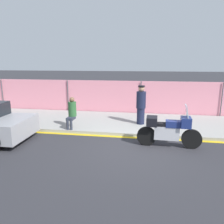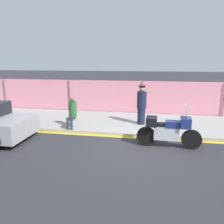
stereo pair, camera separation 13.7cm
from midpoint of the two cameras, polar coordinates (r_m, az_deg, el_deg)
ground_plane at (r=7.48m, az=5.53°, el=-9.66°), size 120.00×120.00×0.00m
sidewalk at (r=10.32m, az=6.65°, el=-2.87°), size 30.47×3.59×0.13m
curb_paint_stripe at (r=8.54m, az=6.04°, el=-6.70°), size 30.47×0.18×0.01m
storefront_fence at (r=11.97m, az=7.19°, el=3.58°), size 28.95×0.17×1.86m
motorcycle at (r=7.69m, az=14.02°, el=-4.56°), size 2.18×0.55×1.50m
officer_standing at (r=9.77m, az=7.18°, el=1.91°), size 0.42×0.42×1.73m
person_seated_on_curb at (r=9.38m, az=-10.87°, el=0.32°), size 0.34×0.66×1.30m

